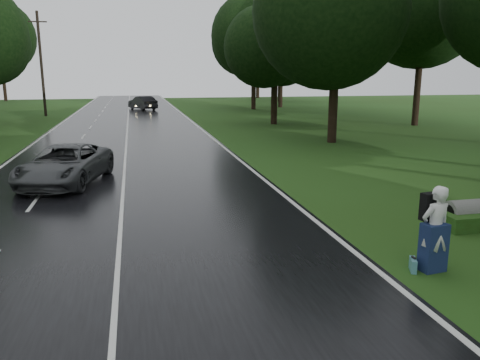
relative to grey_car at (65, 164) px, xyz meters
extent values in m
plane|color=#214614|center=(2.28, -10.85, -0.82)|extent=(160.00, 160.00, 0.00)
cube|color=black|center=(2.28, 9.15, -0.80)|extent=(12.00, 140.00, 0.04)
cube|color=silver|center=(2.28, 9.15, -0.78)|extent=(0.12, 140.00, 0.01)
imported|color=#424446|center=(0.00, 0.00, 0.00)|extent=(3.90, 6.08, 1.56)
imported|color=black|center=(3.99, 40.31, 0.04)|extent=(3.60, 5.28, 1.65)
imported|color=silver|center=(9.35, -11.05, 0.18)|extent=(0.79, 0.58, 2.01)
cube|color=#17254D|center=(9.35, -11.05, -0.26)|extent=(0.61, 0.45, 1.13)
cube|color=black|center=(9.39, -10.76, 0.63)|extent=(0.48, 0.30, 0.64)
cube|color=teal|center=(8.91, -10.99, -0.67)|extent=(0.28, 0.43, 0.30)
cylinder|color=slate|center=(12.55, -8.24, -0.82)|extent=(1.54, 0.77, 0.77)
camera|label=1|loc=(2.80, -20.11, 3.63)|focal=35.68mm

